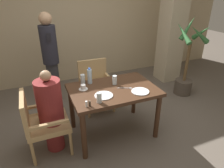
{
  "coord_description": "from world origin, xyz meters",
  "views": [
    {
      "loc": [
        -0.97,
        -2.3,
        2.03
      ],
      "look_at": [
        0.0,
        0.04,
        0.8
      ],
      "focal_mm": 32.0,
      "sensor_mm": 36.0,
      "label": 1
    }
  ],
  "objects_px": {
    "chair_left_side": "(41,121)",
    "plate_main_right": "(140,91)",
    "chair_far_side": "(96,83)",
    "plate_main_left": "(104,95)",
    "glass_tall_mid": "(115,80)",
    "water_bottle": "(90,76)",
    "diner_in_left_chair": "(51,111)",
    "glass_tall_near": "(99,98)",
    "potted_palm": "(186,69)",
    "teacup_with_saucer": "(83,87)",
    "glass_tall_far": "(83,79)",
    "standing_host": "(51,57)"
  },
  "relations": [
    {
      "from": "potted_palm",
      "to": "plate_main_left",
      "type": "bearing_deg",
      "value": -160.08
    },
    {
      "from": "plate_main_right",
      "to": "plate_main_left",
      "type": "bearing_deg",
      "value": 170.41
    },
    {
      "from": "glass_tall_mid",
      "to": "glass_tall_near",
      "type": "bearing_deg",
      "value": -133.34
    },
    {
      "from": "chair_left_side",
      "to": "standing_host",
      "type": "relative_size",
      "value": 0.52
    },
    {
      "from": "plate_main_left",
      "to": "plate_main_right",
      "type": "bearing_deg",
      "value": -9.59
    },
    {
      "from": "water_bottle",
      "to": "glass_tall_mid",
      "type": "height_order",
      "value": "water_bottle"
    },
    {
      "from": "diner_in_left_chair",
      "to": "chair_far_side",
      "type": "xyz_separation_m",
      "value": [
        0.87,
        0.82,
        -0.11
      ]
    },
    {
      "from": "diner_in_left_chair",
      "to": "glass_tall_mid",
      "type": "height_order",
      "value": "diner_in_left_chair"
    },
    {
      "from": "water_bottle",
      "to": "chair_far_side",
      "type": "bearing_deg",
      "value": 64.58
    },
    {
      "from": "diner_in_left_chair",
      "to": "glass_tall_mid",
      "type": "relative_size",
      "value": 8.59
    },
    {
      "from": "water_bottle",
      "to": "glass_tall_far",
      "type": "relative_size",
      "value": 1.77
    },
    {
      "from": "chair_left_side",
      "to": "plate_main_right",
      "type": "height_order",
      "value": "chair_left_side"
    },
    {
      "from": "potted_palm",
      "to": "glass_tall_near",
      "type": "relative_size",
      "value": 11.67
    },
    {
      "from": "diner_in_left_chair",
      "to": "standing_host",
      "type": "xyz_separation_m",
      "value": [
        0.2,
        1.31,
        0.31
      ]
    },
    {
      "from": "plate_main_left",
      "to": "water_bottle",
      "type": "xyz_separation_m",
      "value": [
        -0.05,
        0.44,
        0.11
      ]
    },
    {
      "from": "teacup_with_saucer",
      "to": "glass_tall_near",
      "type": "bearing_deg",
      "value": -77.97
    },
    {
      "from": "diner_in_left_chair",
      "to": "glass_tall_near",
      "type": "bearing_deg",
      "value": -26.81
    },
    {
      "from": "chair_far_side",
      "to": "water_bottle",
      "type": "xyz_separation_m",
      "value": [
        -0.25,
        -0.53,
        0.38
      ]
    },
    {
      "from": "chair_far_side",
      "to": "glass_tall_mid",
      "type": "distance_m",
      "value": 0.78
    },
    {
      "from": "diner_in_left_chair",
      "to": "teacup_with_saucer",
      "type": "distance_m",
      "value": 0.53
    },
    {
      "from": "standing_host",
      "to": "plate_main_right",
      "type": "height_order",
      "value": "standing_host"
    },
    {
      "from": "chair_left_side",
      "to": "water_bottle",
      "type": "bearing_deg",
      "value": 20.95
    },
    {
      "from": "chair_left_side",
      "to": "plate_main_right",
      "type": "xyz_separation_m",
      "value": [
        1.31,
        -0.23,
        0.28
      ]
    },
    {
      "from": "chair_left_side",
      "to": "potted_palm",
      "type": "relative_size",
      "value": 0.55
    },
    {
      "from": "potted_palm",
      "to": "teacup_with_saucer",
      "type": "xyz_separation_m",
      "value": [
        -2.24,
        -0.46,
        0.23
      ]
    },
    {
      "from": "standing_host",
      "to": "plate_main_right",
      "type": "xyz_separation_m",
      "value": [
        0.97,
        -1.55,
        -0.14
      ]
    },
    {
      "from": "plate_main_right",
      "to": "teacup_with_saucer",
      "type": "distance_m",
      "value": 0.79
    },
    {
      "from": "standing_host",
      "to": "water_bottle",
      "type": "bearing_deg",
      "value": -67.56
    },
    {
      "from": "plate_main_left",
      "to": "chair_far_side",
      "type": "bearing_deg",
      "value": 78.51
    },
    {
      "from": "diner_in_left_chair",
      "to": "potted_palm",
      "type": "relative_size",
      "value": 0.74
    },
    {
      "from": "chair_far_side",
      "to": "glass_tall_far",
      "type": "height_order",
      "value": "glass_tall_far"
    },
    {
      "from": "chair_left_side",
      "to": "potted_palm",
      "type": "distance_m",
      "value": 2.91
    },
    {
      "from": "plate_main_left",
      "to": "teacup_with_saucer",
      "type": "distance_m",
      "value": 0.35
    },
    {
      "from": "standing_host",
      "to": "glass_tall_near",
      "type": "bearing_deg",
      "value": -77.04
    },
    {
      "from": "chair_far_side",
      "to": "glass_tall_near",
      "type": "height_order",
      "value": "glass_tall_near"
    },
    {
      "from": "diner_in_left_chair",
      "to": "water_bottle",
      "type": "xyz_separation_m",
      "value": [
        0.62,
        0.29,
        0.27
      ]
    },
    {
      "from": "chair_left_side",
      "to": "diner_in_left_chair",
      "type": "distance_m",
      "value": 0.18
    },
    {
      "from": "diner_in_left_chair",
      "to": "plate_main_right",
      "type": "bearing_deg",
      "value": -11.34
    },
    {
      "from": "chair_far_side",
      "to": "glass_tall_far",
      "type": "relative_size",
      "value": 6.45
    },
    {
      "from": "chair_far_side",
      "to": "standing_host",
      "type": "height_order",
      "value": "standing_host"
    },
    {
      "from": "plate_main_left",
      "to": "glass_tall_near",
      "type": "relative_size",
      "value": 1.8
    },
    {
      "from": "water_bottle",
      "to": "diner_in_left_chair",
      "type": "bearing_deg",
      "value": -154.9
    },
    {
      "from": "water_bottle",
      "to": "chair_left_side",
      "type": "bearing_deg",
      "value": -159.05
    },
    {
      "from": "plate_main_right",
      "to": "glass_tall_mid",
      "type": "bearing_deg",
      "value": 123.31
    },
    {
      "from": "potted_palm",
      "to": "chair_left_side",
      "type": "bearing_deg",
      "value": -168.33
    },
    {
      "from": "chair_far_side",
      "to": "plate_main_left",
      "type": "relative_size",
      "value": 3.58
    },
    {
      "from": "standing_host",
      "to": "potted_palm",
      "type": "xyz_separation_m",
      "value": [
        2.52,
        -0.72,
        -0.34
      ]
    },
    {
      "from": "potted_palm",
      "to": "glass_tall_far",
      "type": "distance_m",
      "value": 2.22
    },
    {
      "from": "water_bottle",
      "to": "glass_tall_near",
      "type": "xyz_separation_m",
      "value": [
        -0.05,
        -0.58,
        -0.04
      ]
    },
    {
      "from": "potted_palm",
      "to": "plate_main_right",
      "type": "height_order",
      "value": "potted_palm"
    }
  ]
}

